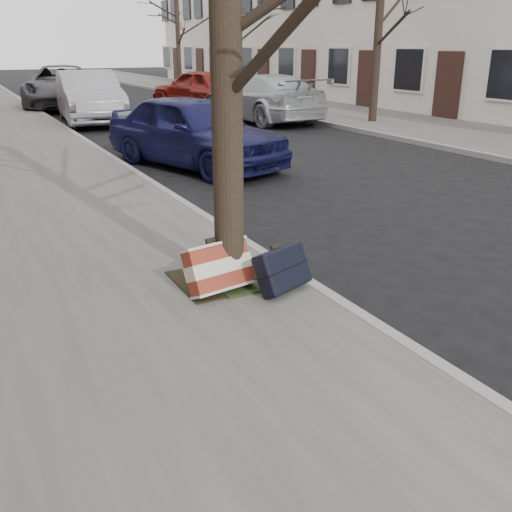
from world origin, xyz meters
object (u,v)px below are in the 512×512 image
car_near_mid (89,97)px  suitcase_navy (282,269)px  car_near_front (194,131)px  suitcase_red (219,267)px

car_near_mid → suitcase_navy: bearing=-90.4°
car_near_front → car_near_mid: car_near_mid is taller
suitcase_red → car_near_front: size_ratio=0.15×
suitcase_navy → car_near_front: size_ratio=0.14×
suitcase_red → car_near_front: (2.21, 6.04, 0.34)m
car_near_front → car_near_mid: bearing=74.4°
suitcase_red → car_near_mid: car_near_mid is taller
suitcase_navy → car_near_front: 6.53m
suitcase_red → car_near_front: bearing=60.1°
suitcase_red → car_near_front: 6.44m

